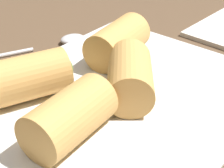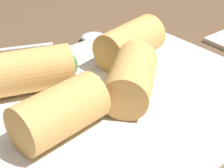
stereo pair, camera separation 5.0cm
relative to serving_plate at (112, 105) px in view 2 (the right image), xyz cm
name	(u,v)px [view 2 (the right image)]	position (x,y,z in cm)	size (l,w,h in cm)	color
table_surface	(125,108)	(-2.33, -0.62, -1.76)	(180.00, 140.00, 2.00)	brown
serving_plate	(112,105)	(0.00, 0.00, 0.00)	(30.88, 24.27, 1.50)	white
roll_front_left	(36,70)	(4.37, -6.30, 2.89)	(8.77, 6.89, 4.30)	#DBA356
roll_front_right	(132,41)	(-7.18, -4.84, 2.89)	(8.72, 5.40, 4.30)	#DBA356
roll_back_left	(132,76)	(-1.90, 0.66, 2.89)	(8.73, 8.14, 4.30)	#DBA356
roll_back_right	(63,110)	(6.15, 0.96, 2.89)	(8.63, 4.94, 4.30)	#DBA356
spoon	(72,40)	(-6.02, -15.04, -0.27)	(17.95, 9.39, 1.13)	silver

